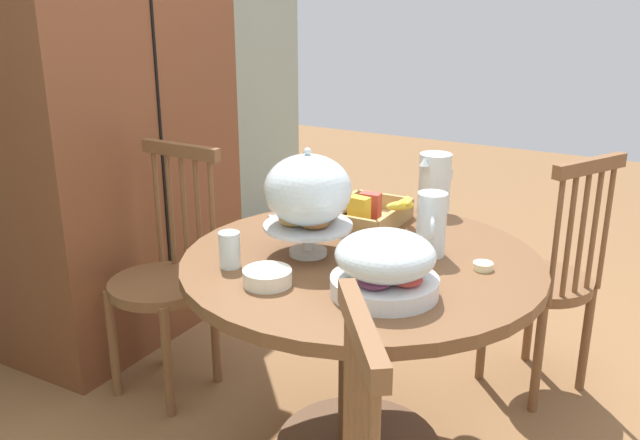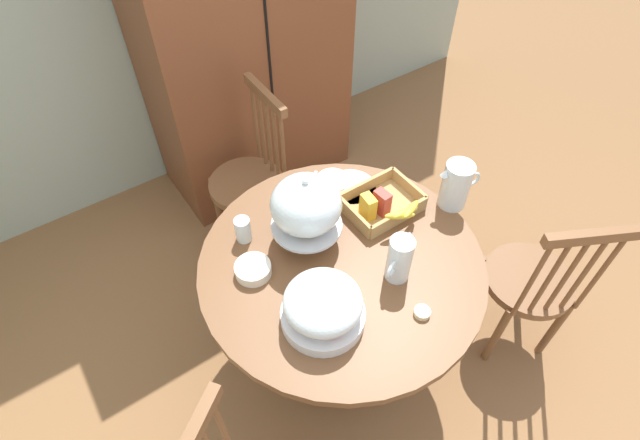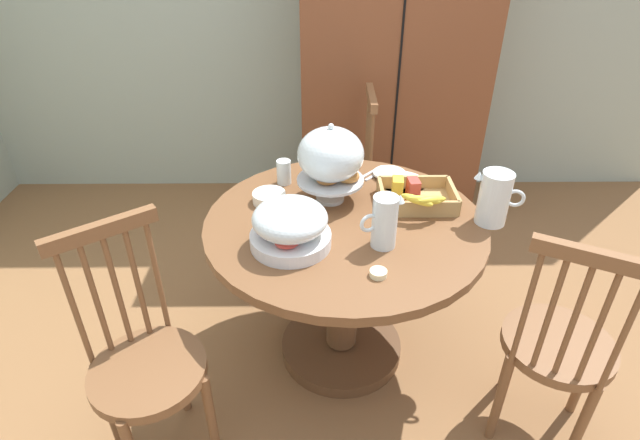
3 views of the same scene
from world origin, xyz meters
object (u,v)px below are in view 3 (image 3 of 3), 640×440
(windsor_chair_near_window, at_px, (146,367))
(china_plate_large, at_px, (402,183))
(milk_pitcher, at_px, (494,200))
(cereal_basket, at_px, (415,197))
(dining_table, at_px, (344,265))
(butter_dish, at_px, (378,273))
(china_plate_small, at_px, (389,173))
(drinking_glass, at_px, (284,172))
(windsor_chair_facing_door, at_px, (343,182))
(fruit_platter_covered, at_px, (290,226))
(cereal_bowl, at_px, (269,197))
(orange_juice_pitcher, at_px, (384,224))
(wooden_armoire, at_px, (392,63))
(windsor_chair_by_cabinet, at_px, (557,348))
(pastry_stand_with_dome, at_px, (331,157))

(windsor_chair_near_window, distance_m, china_plate_large, 1.29)
(milk_pitcher, distance_m, cereal_basket, 0.31)
(dining_table, bearing_deg, cereal_basket, 20.44)
(butter_dish, bearing_deg, china_plate_small, 79.99)
(windsor_chair_near_window, bearing_deg, drinking_glass, 60.78)
(windsor_chair_near_window, relative_size, windsor_chair_facing_door, 1.00)
(dining_table, bearing_deg, butter_dish, -75.08)
(windsor_chair_facing_door, bearing_deg, fruit_platter_covered, -103.68)
(china_plate_small, bearing_deg, cereal_bowl, -156.84)
(china_plate_large, relative_size, drinking_glass, 2.00)
(butter_dish, bearing_deg, cereal_bowl, 129.17)
(windsor_chair_near_window, relative_size, butter_dish, 16.25)
(windsor_chair_facing_door, xyz_separation_m, orange_juice_pitcher, (0.09, -1.04, 0.38))
(wooden_armoire, distance_m, windsor_chair_near_window, 2.23)
(windsor_chair_facing_door, xyz_separation_m, butter_dish, (0.05, -1.22, 0.30))
(windsor_chair_by_cabinet, xyz_separation_m, drinking_glass, (-1.01, 0.74, 0.34))
(cereal_bowl, height_order, butter_dish, cereal_bowl)
(cereal_basket, relative_size, butter_dish, 5.27)
(pastry_stand_with_dome, height_order, china_plate_small, pastry_stand_with_dome)
(windsor_chair_near_window, bearing_deg, china_plate_small, 42.85)
(pastry_stand_with_dome, height_order, butter_dish, pastry_stand_with_dome)
(wooden_armoire, bearing_deg, pastry_stand_with_dome, -108.26)
(windsor_chair_by_cabinet, bearing_deg, dining_table, 150.83)
(windsor_chair_near_window, height_order, cereal_basket, windsor_chair_near_window)
(wooden_armoire, bearing_deg, milk_pitcher, -81.11)
(china_plate_large, xyz_separation_m, drinking_glass, (-0.53, 0.02, 0.05))
(windsor_chair_by_cabinet, xyz_separation_m, milk_pitcher, (-0.18, 0.40, 0.39))
(fruit_platter_covered, bearing_deg, milk_pitcher, 10.98)
(dining_table, height_order, drinking_glass, drinking_glass)
(fruit_platter_covered, bearing_deg, cereal_basket, 29.07)
(windsor_chair_facing_door, distance_m, pastry_stand_with_dome, 0.86)
(windsor_chair_by_cabinet, relative_size, fruit_platter_covered, 3.25)
(windsor_chair_by_cabinet, relative_size, china_plate_large, 4.43)
(orange_juice_pitcher, height_order, china_plate_small, orange_juice_pitcher)
(orange_juice_pitcher, relative_size, china_plate_large, 0.92)
(milk_pitcher, bearing_deg, china_plate_small, 131.61)
(cereal_basket, relative_size, china_plate_small, 2.11)
(windsor_chair_by_cabinet, height_order, china_plate_small, windsor_chair_by_cabinet)
(wooden_armoire, distance_m, china_plate_small, 1.05)
(dining_table, xyz_separation_m, windsor_chair_near_window, (-0.71, -0.49, -0.06))
(dining_table, relative_size, butter_dish, 18.79)
(orange_juice_pitcher, bearing_deg, pastry_stand_with_dome, 118.82)
(windsor_chair_facing_door, bearing_deg, butter_dish, -87.51)
(windsor_chair_by_cabinet, height_order, pastry_stand_with_dome, pastry_stand_with_dome)
(windsor_chair_by_cabinet, xyz_separation_m, windsor_chair_facing_door, (-0.71, 1.28, 0.00))
(pastry_stand_with_dome, bearing_deg, china_plate_small, 37.35)
(china_plate_small, xyz_separation_m, cereal_bowl, (-0.54, -0.23, 0.01))
(fruit_platter_covered, xyz_separation_m, cereal_basket, (0.51, 0.28, -0.04))
(cereal_basket, bearing_deg, windsor_chair_near_window, -149.10)
(china_plate_large, distance_m, butter_dish, 0.68)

